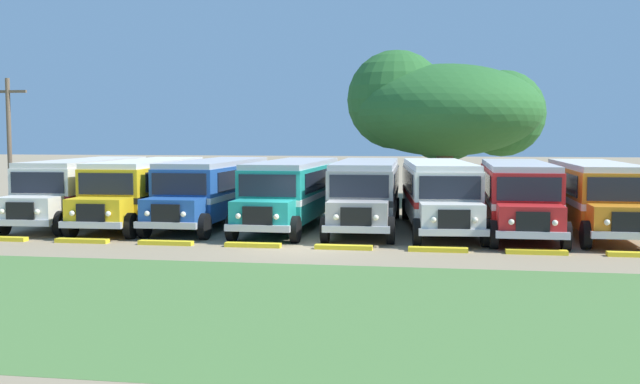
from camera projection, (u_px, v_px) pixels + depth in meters
ground_plane at (299, 247)px, 26.10m from camera, size 220.00×220.00×0.00m
foreground_grass_strip at (227, 304)px, 17.27m from camera, size 80.00×11.06×0.01m
parked_bus_slot_0 at (84, 187)px, 33.67m from camera, size 3.16×10.90×2.82m
parked_bus_slot_1 at (146, 188)px, 32.96m from camera, size 3.01×10.88×2.82m
parked_bus_slot_2 at (214, 188)px, 32.80m from camera, size 2.78×10.85×2.82m
parked_bus_slot_3 at (292, 190)px, 31.94m from camera, size 2.85×10.86×2.82m
parked_bus_slot_4 at (366, 190)px, 31.67m from camera, size 3.01×10.88×2.82m
parked_bus_slot_5 at (438, 192)px, 30.92m from camera, size 3.59×10.98×2.82m
parked_bus_slot_6 at (517, 193)px, 30.15m from camera, size 2.75×10.85×2.82m
parked_bus_slot_7 at (595, 193)px, 30.06m from camera, size 2.72×10.84×2.82m
curb_wheelstop_0 at (1, 239)px, 27.61m from camera, size 2.00×0.36×0.15m
curb_wheelstop_1 at (82, 241)px, 27.09m from camera, size 2.00×0.36×0.15m
curb_wheelstop_2 at (166, 243)px, 26.58m from camera, size 2.00×0.36×0.15m
curb_wheelstop_3 at (253, 245)px, 26.06m from camera, size 2.00×0.36×0.15m
curb_wheelstop_4 at (344, 247)px, 25.54m from camera, size 2.00×0.36×0.15m
curb_wheelstop_5 at (438, 250)px, 25.02m from camera, size 2.00×0.36×0.15m
curb_wheelstop_6 at (536, 252)px, 24.50m from camera, size 2.00×0.36×0.15m
curb_wheelstop_7 at (639, 255)px, 23.98m from camera, size 2.00×0.36×0.15m
broad_shade_tree at (444, 111)px, 43.57m from camera, size 11.56×11.48×8.81m
utility_pole at (9, 145)px, 33.38m from camera, size 1.80×0.20×6.48m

